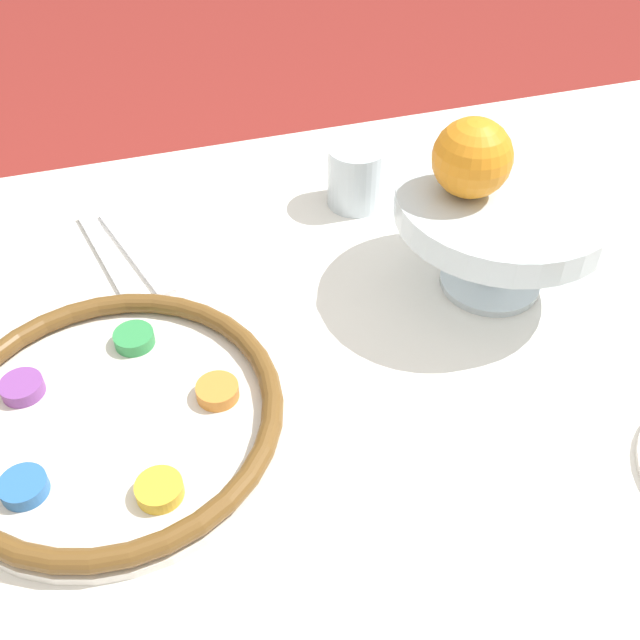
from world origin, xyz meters
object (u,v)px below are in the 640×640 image
object	(u,v)px
seder_plate	(113,416)
cup_near	(356,176)
fruit_stand	(504,211)
orange_fruit	(472,158)

from	to	relation	value
seder_plate	cup_near	distance (m)	0.43
fruit_stand	seder_plate	bearing A→B (deg)	-168.81
fruit_stand	orange_fruit	size ratio (longest dim) A/B	2.87
fruit_stand	cup_near	world-z (taller)	fruit_stand
seder_plate	fruit_stand	size ratio (longest dim) A/B	1.38
seder_plate	cup_near	xyz separation A→B (m)	(0.32, 0.27, 0.02)
seder_plate	orange_fruit	size ratio (longest dim) A/B	3.96
seder_plate	fruit_stand	xyz separation A→B (m)	(0.42, 0.08, 0.08)
orange_fruit	cup_near	xyz separation A→B (m)	(-0.05, 0.18, -0.12)
seder_plate	orange_fruit	distance (m)	0.42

